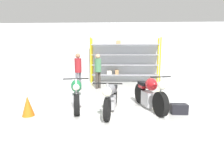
{
  "coord_description": "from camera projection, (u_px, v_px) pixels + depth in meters",
  "views": [
    {
      "loc": [
        0.21,
        -5.16,
        1.59
      ],
      "look_at": [
        0.0,
        0.4,
        0.7
      ],
      "focal_mm": 28.0,
      "sensor_mm": 36.0,
      "label": 1
    }
  ],
  "objects": [
    {
      "name": "person_browsing",
      "position": [
        98.0,
        68.0,
        8.53
      ],
      "size": [
        0.45,
        0.45,
        1.7
      ],
      "rotation": [
        0.0,
        0.0,
        2.46
      ],
      "color": "#38332D",
      "rests_on": "ground_plane"
    },
    {
      "name": "shelving_rack",
      "position": [
        124.0,
        60.0,
        10.58
      ],
      "size": [
        4.17,
        0.63,
        2.67
      ],
      "color": "yellow",
      "rests_on": "ground_plane"
    },
    {
      "name": "motorcycle_red",
      "position": [
        149.0,
        94.0,
        5.25
      ],
      "size": [
        0.8,
        2.02,
        1.07
      ],
      "rotation": [
        0.0,
        0.0,
        -1.3
      ],
      "color": "black",
      "rests_on": "ground_plane"
    },
    {
      "name": "person_near_rack",
      "position": [
        78.0,
        69.0,
        8.14
      ],
      "size": [
        0.45,
        0.45,
        1.72
      ],
      "rotation": [
        0.0,
        0.0,
        2.41
      ],
      "color": "#595960",
      "rests_on": "ground_plane"
    },
    {
      "name": "traffic_cone",
      "position": [
        28.0,
        106.0,
        4.66
      ],
      "size": [
        0.32,
        0.32,
        0.55
      ],
      "color": "orange",
      "rests_on": "ground_plane"
    },
    {
      "name": "motorcycle_grey",
      "position": [
        111.0,
        97.0,
        4.96
      ],
      "size": [
        0.72,
        2.09,
        0.95
      ],
      "rotation": [
        0.0,
        0.0,
        -1.67
      ],
      "color": "black",
      "rests_on": "ground_plane"
    },
    {
      "name": "motorcycle_green",
      "position": [
        77.0,
        94.0,
        5.38
      ],
      "size": [
        0.8,
        2.04,
        1.01
      ],
      "rotation": [
        0.0,
        0.0,
        -1.33
      ],
      "color": "black",
      "rests_on": "ground_plane"
    },
    {
      "name": "back_wall",
      "position": [
        115.0,
        53.0,
        10.87
      ],
      "size": [
        30.0,
        0.08,
        3.6
      ],
      "color": "silver",
      "rests_on": "ground_plane"
    },
    {
      "name": "ground_plane",
      "position": [
        112.0,
        109.0,
        5.35
      ],
      "size": [
        30.0,
        30.0,
        0.0
      ],
      "primitive_type": "plane",
      "color": "silver"
    },
    {
      "name": "toolbox",
      "position": [
        179.0,
        109.0,
        4.85
      ],
      "size": [
        0.44,
        0.26,
        0.28
      ],
      "color": "black",
      "rests_on": "ground_plane"
    }
  ]
}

